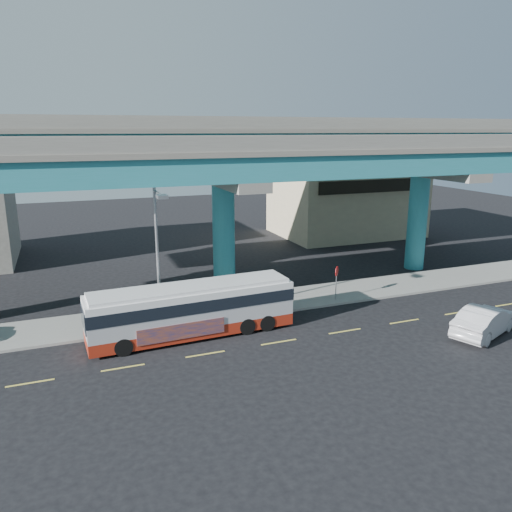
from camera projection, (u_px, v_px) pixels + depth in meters
name	position (u px, v px, depth m)	size (l,w,h in m)	color
ground	(277.00, 340.00, 26.48)	(120.00, 120.00, 0.00)	black
sidewalk	(242.00, 306.00, 31.43)	(70.00, 4.00, 0.15)	gray
lane_markings	(279.00, 342.00, 26.21)	(58.00, 0.12, 0.01)	#D8C64C
viaduct	(222.00, 157.00, 32.45)	(52.00, 12.40, 11.70)	#21787D
building_beige	(346.00, 201.00, 52.71)	(14.00, 10.23, 7.00)	tan
transit_bus	(192.00, 308.00, 26.71)	(11.19, 2.87, 2.84)	maroon
sedan	(485.00, 321.00, 26.97)	(5.21, 3.46, 1.62)	#BBBCC1
street_lamp	(159.00, 239.00, 26.41)	(0.50, 2.53, 7.77)	gray
stop_sign	(337.00, 276.00, 31.95)	(0.51, 0.49, 2.25)	gray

